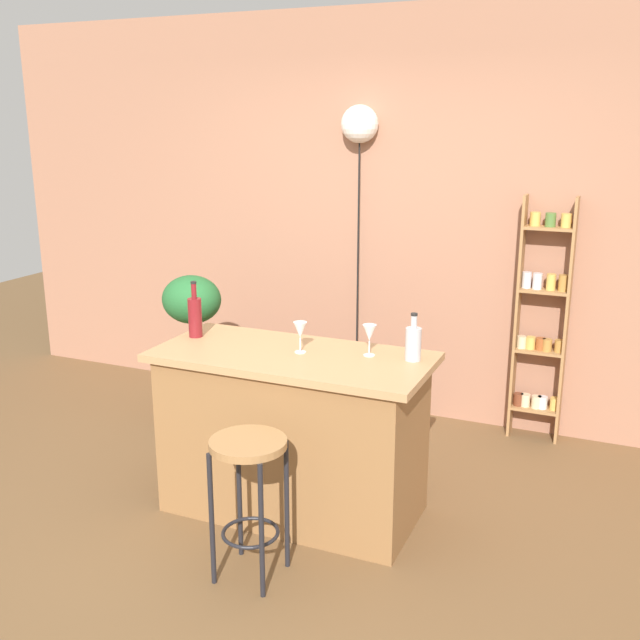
% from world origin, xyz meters
% --- Properties ---
extents(ground, '(12.00, 12.00, 0.00)m').
position_xyz_m(ground, '(0.00, 0.00, 0.00)').
color(ground, brown).
extents(back_wall, '(6.40, 0.10, 2.80)m').
position_xyz_m(back_wall, '(0.00, 1.95, 1.40)').
color(back_wall, '#9E6B51').
rests_on(back_wall, ground).
extents(kitchen_counter, '(1.45, 0.68, 0.90)m').
position_xyz_m(kitchen_counter, '(0.00, 0.30, 0.45)').
color(kitchen_counter, olive).
rests_on(kitchen_counter, ground).
extents(bar_stool, '(0.35, 0.35, 0.69)m').
position_xyz_m(bar_stool, '(0.08, -0.33, 0.51)').
color(bar_stool, black).
rests_on(bar_stool, ground).
extents(spice_shelf, '(0.33, 0.14, 1.61)m').
position_xyz_m(spice_shelf, '(1.07, 1.81, 0.80)').
color(spice_shelf, '#9E7042').
rests_on(spice_shelf, ground).
extents(plant_stool, '(0.31, 0.31, 0.38)m').
position_xyz_m(plant_stool, '(-1.12, 1.09, 0.19)').
color(plant_stool, '#2D2823').
rests_on(plant_stool, ground).
extents(potted_plant, '(0.41, 0.37, 0.69)m').
position_xyz_m(potted_plant, '(-1.12, 1.09, 0.80)').
color(potted_plant, '#A86B4C').
rests_on(potted_plant, plant_stool).
extents(bottle_wine_red, '(0.08, 0.08, 0.32)m').
position_xyz_m(bottle_wine_red, '(-0.63, 0.36, 1.02)').
color(bottle_wine_red, maroon).
rests_on(bottle_wine_red, kitchen_counter).
extents(bottle_olive_oil, '(0.08, 0.08, 0.24)m').
position_xyz_m(bottle_olive_oil, '(0.61, 0.44, 0.99)').
color(bottle_olive_oil, '#B2B2B7').
rests_on(bottle_olive_oil, kitchen_counter).
extents(wine_glass_left, '(0.07, 0.07, 0.16)m').
position_xyz_m(wine_glass_left, '(0.03, 0.33, 1.02)').
color(wine_glass_left, silver).
rests_on(wine_glass_left, kitchen_counter).
extents(wine_glass_center, '(0.07, 0.07, 0.16)m').
position_xyz_m(wine_glass_center, '(0.38, 0.43, 1.02)').
color(wine_glass_center, silver).
rests_on(wine_glass_center, kitchen_counter).
extents(pendant_globe_light, '(0.25, 0.25, 2.17)m').
position_xyz_m(pendant_globe_light, '(-0.22, 1.84, 2.02)').
color(pendant_globe_light, black).
rests_on(pendant_globe_light, ground).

